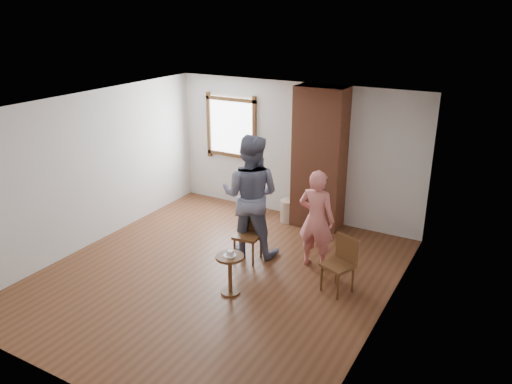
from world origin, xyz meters
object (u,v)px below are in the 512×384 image
dining_chair_right (341,261)px  dining_chair_left (250,231)px  side_table (230,268)px  man (250,196)px  person_pink (316,219)px  stoneware_crock (289,211)px

dining_chair_right → dining_chair_left: bearing=-165.9°
side_table → dining_chair_left: bearing=105.4°
dining_chair_right → side_table: size_ratio=1.39×
dining_chair_left → man: size_ratio=0.42×
dining_chair_right → person_pink: 0.84m
side_table → person_pink: 1.58m
stoneware_crock → dining_chair_right: 2.55m
dining_chair_left → person_pink: (1.03, 0.28, 0.32)m
side_table → man: 1.45m
dining_chair_right → man: (-1.73, 0.40, 0.55)m
side_table → man: man is taller
stoneware_crock → dining_chair_right: (1.73, -1.86, 0.25)m
stoneware_crock → dining_chair_left: bearing=-86.8°
stoneware_crock → person_pink: (1.12, -1.38, 0.58)m
dining_chair_left → dining_chair_right: 1.65m
person_pink → side_table: bearing=60.6°
dining_chair_left → dining_chair_right: bearing=-12.8°
side_table → person_pink: person_pink is taller
stoneware_crock → dining_chair_left: (0.09, -1.66, 0.26)m
dining_chair_right → man: man is taller
man → person_pink: bearing=172.7°
stoneware_crock → side_table: 2.75m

